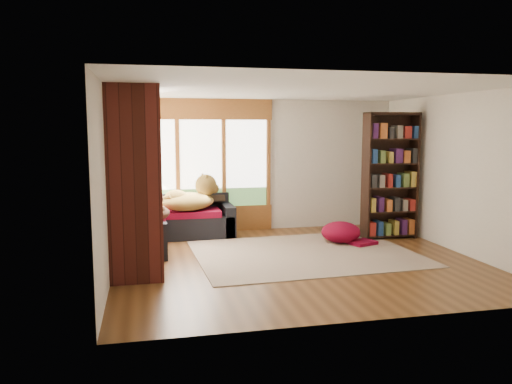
{
  "coord_description": "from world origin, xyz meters",
  "views": [
    {
      "loc": [
        -2.25,
        -7.21,
        2.03
      ],
      "look_at": [
        -0.42,
        1.06,
        0.95
      ],
      "focal_mm": 35.0,
      "sensor_mm": 36.0,
      "label": 1
    }
  ],
  "objects": [
    {
      "name": "sectional_sofa",
      "position": [
        -1.95,
        1.7,
        0.3
      ],
      "size": [
        2.2,
        2.2,
        0.8
      ],
      "rotation": [
        0.0,
        0.0,
        0.07
      ],
      "color": "black",
      "rests_on": "ground"
    },
    {
      "name": "dog_brindle",
      "position": [
        -2.11,
        1.18,
        0.74
      ],
      "size": [
        0.46,
        0.74,
        0.4
      ],
      "rotation": [
        0.0,
        0.0,
        1.59
      ],
      "color": "#311B12",
      "rests_on": "sectional_sofa"
    },
    {
      "name": "windows_left",
      "position": [
        -2.72,
        1.2,
        1.35
      ],
      "size": [
        0.1,
        2.62,
        1.9
      ],
      "color": "#925825",
      "rests_on": "wall_left"
    },
    {
      "name": "windows_back",
      "position": [
        -1.2,
        2.47,
        1.35
      ],
      "size": [
        2.82,
        0.1,
        1.9
      ],
      "color": "#925825",
      "rests_on": "wall_back"
    },
    {
      "name": "bookshelf",
      "position": [
        2.14,
        1.17,
        1.16
      ],
      "size": [
        0.99,
        0.33,
        2.32
      ],
      "color": "black",
      "rests_on": "ground"
    },
    {
      "name": "throw_pillows",
      "position": [
        -1.86,
        1.75,
        0.78
      ],
      "size": [
        1.98,
        1.68,
        0.45
      ],
      "color": "#30261B",
      "rests_on": "sectional_sofa"
    },
    {
      "name": "dog_tan",
      "position": [
        -1.44,
        1.93,
        0.83
      ],
      "size": [
        1.15,
        0.84,
        0.58
      ],
      "rotation": [
        0.0,
        0.0,
        0.22
      ],
      "color": "olive",
      "rests_on": "sectional_sofa"
    },
    {
      "name": "roller_blind",
      "position": [
        -2.69,
        2.03,
        1.75
      ],
      "size": [
        0.03,
        0.72,
        0.9
      ],
      "primitive_type": "cube",
      "color": "gray",
      "rests_on": "wall_left"
    },
    {
      "name": "wall_back",
      "position": [
        0.0,
        2.5,
        1.3
      ],
      "size": [
        5.5,
        0.04,
        2.6
      ],
      "primitive_type": "cube",
      "color": "silver",
      "rests_on": "ground"
    },
    {
      "name": "ceiling",
      "position": [
        0.0,
        0.0,
        2.6
      ],
      "size": [
        5.5,
        5.5,
        0.0
      ],
      "primitive_type": "plane",
      "color": "white"
    },
    {
      "name": "pouf",
      "position": [
        1.13,
        1.01,
        0.2
      ],
      "size": [
        0.74,
        0.74,
        0.38
      ],
      "primitive_type": "ellipsoid",
      "rotation": [
        0.0,
        0.0,
        -0.07
      ],
      "color": "maroon",
      "rests_on": "area_rug"
    },
    {
      "name": "floor",
      "position": [
        0.0,
        0.0,
        0.0
      ],
      "size": [
        5.5,
        5.5,
        0.0
      ],
      "primitive_type": "plane",
      "color": "#4F2F16",
      "rests_on": "ground"
    },
    {
      "name": "wall_right",
      "position": [
        2.75,
        0.0,
        1.3
      ],
      "size": [
        0.04,
        5.0,
        2.6
      ],
      "primitive_type": "cube",
      "color": "silver",
      "rests_on": "ground"
    },
    {
      "name": "wall_left",
      "position": [
        -2.75,
        0.0,
        1.3
      ],
      "size": [
        0.04,
        5.0,
        2.6
      ],
      "primitive_type": "cube",
      "color": "silver",
      "rests_on": "ground"
    },
    {
      "name": "wall_front",
      "position": [
        0.0,
        -2.5,
        1.3
      ],
      "size": [
        5.5,
        0.04,
        2.6
      ],
      "primitive_type": "cube",
      "color": "silver",
      "rests_on": "ground"
    },
    {
      "name": "brick_chimney",
      "position": [
        -2.4,
        -0.35,
        1.3
      ],
      "size": [
        0.7,
        0.7,
        2.6
      ],
      "primitive_type": "cube",
      "color": "#471914",
      "rests_on": "ground"
    },
    {
      "name": "area_rug",
      "position": [
        0.25,
        0.38,
        0.01
      ],
      "size": [
        3.64,
        2.85,
        0.01
      ],
      "primitive_type": "cube",
      "rotation": [
        0.0,
        0.0,
        0.04
      ],
      "color": "beige",
      "rests_on": "ground"
    }
  ]
}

